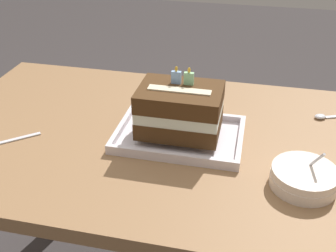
{
  "coord_description": "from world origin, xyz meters",
  "views": [
    {
      "loc": [
        0.22,
        -0.84,
        1.27
      ],
      "look_at": [
        0.03,
        -0.0,
        0.74
      ],
      "focal_mm": 44.02,
      "sensor_mm": 36.0,
      "label": 1
    }
  ],
  "objects_px": {
    "serving_spoon_by_bowls": "(325,116)",
    "bowl_stack": "(304,178)",
    "birthday_cake": "(180,110)",
    "serving_spoon_near_tray": "(1,142)",
    "foil_tray": "(179,136)"
  },
  "relations": [
    {
      "from": "birthday_cake",
      "to": "serving_spoon_by_bowls",
      "type": "relative_size",
      "value": 1.71
    },
    {
      "from": "bowl_stack",
      "to": "birthday_cake",
      "type": "bearing_deg",
      "value": 157.02
    },
    {
      "from": "foil_tray",
      "to": "serving_spoon_by_bowls",
      "type": "xyz_separation_m",
      "value": [
        0.36,
        0.18,
        -0.0
      ]
    },
    {
      "from": "birthday_cake",
      "to": "serving_spoon_by_bowls",
      "type": "distance_m",
      "value": 0.41
    },
    {
      "from": "serving_spoon_near_tray",
      "to": "foil_tray",
      "type": "bearing_deg",
      "value": 15.69
    },
    {
      "from": "serving_spoon_near_tray",
      "to": "serving_spoon_by_bowls",
      "type": "bearing_deg",
      "value": 21.12
    },
    {
      "from": "bowl_stack",
      "to": "serving_spoon_near_tray",
      "type": "distance_m",
      "value": 0.7
    },
    {
      "from": "foil_tray",
      "to": "birthday_cake",
      "type": "distance_m",
      "value": 0.07
    },
    {
      "from": "foil_tray",
      "to": "bowl_stack",
      "type": "relative_size",
      "value": 2.22
    },
    {
      "from": "birthday_cake",
      "to": "bowl_stack",
      "type": "distance_m",
      "value": 0.32
    },
    {
      "from": "foil_tray",
      "to": "serving_spoon_by_bowls",
      "type": "relative_size",
      "value": 2.71
    },
    {
      "from": "birthday_cake",
      "to": "serving_spoon_near_tray",
      "type": "xyz_separation_m",
      "value": [
        -0.42,
        -0.12,
        -0.08
      ]
    },
    {
      "from": "serving_spoon_by_bowls",
      "to": "bowl_stack",
      "type": "bearing_deg",
      "value": -103.64
    },
    {
      "from": "bowl_stack",
      "to": "serving_spoon_near_tray",
      "type": "xyz_separation_m",
      "value": [
        -0.7,
        0.0,
        -0.02
      ]
    },
    {
      "from": "birthday_cake",
      "to": "serving_spoon_near_tray",
      "type": "bearing_deg",
      "value": -164.3
    }
  ]
}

